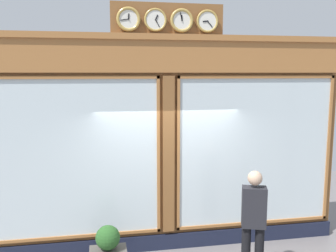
% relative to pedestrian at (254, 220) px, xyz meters
% --- Properties ---
extents(shop_facade, '(6.49, 0.42, 4.28)m').
position_rel_pedestrian_xyz_m(shop_facade, '(1.10, -1.29, 0.98)').
color(shop_facade, brown).
rests_on(shop_facade, ground_plane).
extents(pedestrian, '(0.41, 0.32, 1.69)m').
position_rel_pedestrian_xyz_m(pedestrian, '(0.00, 0.00, 0.00)').
color(pedestrian, black).
rests_on(pedestrian, ground_plane).
extents(planter_shrub, '(0.37, 0.37, 0.37)m').
position_rel_pedestrian_xyz_m(planter_shrub, '(2.18, -0.33, -0.25)').
color(planter_shrub, '#285623').
rests_on(planter_shrub, planter_box).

